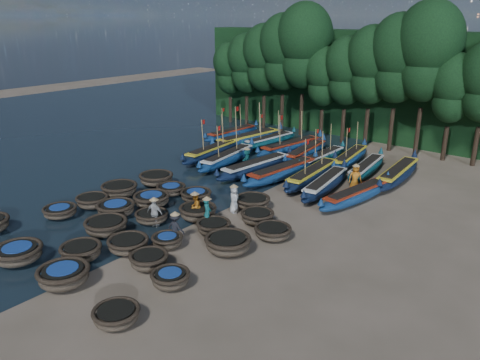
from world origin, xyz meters
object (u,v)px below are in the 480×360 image
Objects in this scene: coracle_15 at (119,189)px; long_boat_3 at (228,158)px; coracle_11 at (116,208)px; coracle_20 at (156,178)px; long_boat_4 at (256,167)px; long_boat_2 at (213,151)px; long_boat_11 at (270,140)px; coracle_22 at (196,195)px; fisherman_1 at (207,211)px; coracle_14 at (228,243)px; coracle_4 at (116,315)px; coracle_16 at (152,199)px; coracle_3 at (64,275)px; coracle_17 at (198,212)px; long_boat_7 at (325,184)px; fisherman_6 at (355,177)px; long_boat_8 at (356,195)px; coracle_1 at (18,253)px; coracle_24 at (257,216)px; coracle_6 at (106,226)px; fisherman_2 at (195,206)px; long_boat_13 at (306,152)px; coracle_2 at (81,251)px; long_boat_15 at (350,158)px; coracle_7 at (128,244)px; long_boat_5 at (282,172)px; coracle_5 at (60,211)px; long_boat_16 at (367,168)px; coracle_12 at (152,216)px; coracle_19 at (273,231)px; coracle_21 at (171,189)px; coracle_13 at (167,240)px; long_boat_6 at (313,175)px; long_boat_14 at (322,158)px; long_boat_9 at (232,133)px; long_boat_10 at (248,139)px; fisherman_4 at (155,212)px; long_boat_17 at (398,173)px; coracle_10 at (92,201)px; long_boat_12 at (291,147)px; coracle_9 at (170,278)px.

coracle_15 is 0.31× the size of long_boat_3.
coracle_11 is 0.28× the size of long_boat_3.
coracle_20 is 0.33× the size of long_boat_4.
long_boat_2 is 1.13× the size of long_boat_11.
coracle_22 is 4.12m from fisherman_1.
coracle_4 is at bearing -86.35° from coracle_14.
coracle_3 is at bearing -64.56° from coracle_16.
coracle_17 is (-3.95, 1.89, -0.00)m from coracle_14.
long_boat_7 is 2.07m from fisherman_6.
long_boat_8 is (5.54, 17.15, 0.01)m from coracle_3.
coracle_24 is at bearing 60.55° from coracle_1.
coracle_6 reaches higher than coracle_11.
fisherman_2 is at bearing 60.25° from coracle_6.
coracle_24 is at bearing -76.83° from long_boat_13.
long_boat_15 is at bearing 82.79° from coracle_2.
coracle_4 is 10.92m from coracle_24.
coracle_7 is 0.29× the size of long_boat_5.
coracle_2 is at bearing -21.11° from coracle_5.
coracle_5 is 21.62m from long_boat_16.
coracle_12 is 0.87× the size of coracle_19.
coracle_17 is at bearing -113.04° from long_boat_16.
coracle_15 is at bearing -176.82° from coracle_16.
long_boat_15 is (8.48, 16.10, 0.05)m from coracle_15.
coracle_7 is at bearing -102.91° from long_boat_15.
coracle_21 is at bearing -87.08° from long_boat_3.
long_boat_5 is at bearing 96.76° from coracle_13.
long_boat_16 reaches higher than coracle_15.
coracle_20 is 11.08m from long_boat_6.
long_boat_3 reaches higher than fisherman_1.
long_boat_15 is at bearing 36.12° from long_boat_14.
long_boat_9 is 20.21m from fisherman_1.
long_boat_10 is (-7.95, 14.77, 0.13)m from coracle_17.
long_boat_16 is at bearing -121.23° from fisherman_4.
coracle_4 is 0.25× the size of long_boat_4.
long_boat_3 is at bearing 102.01° from coracle_16.
coracle_10 is at bearing -131.33° from long_boat_17.
long_boat_17 is (10.59, 12.22, 0.18)m from coracle_21.
coracle_14 reaches higher than coracle_13.
fisherman_4 is at bearing 86.77° from fisherman_1.
coracle_16 is 0.28× the size of long_boat_12.
coracle_9 is at bearing 23.86° from coracle_1.
long_boat_7 reaches higher than coracle_5.
coracle_4 is 17.42m from long_boat_8.
long_boat_2 is at bearing 95.01° from coracle_5.
coracle_5 is 19.00m from fisherman_6.
long_boat_10 reaches higher than fisherman_2.
coracle_15 is 9.83m from long_boat_3.
long_boat_15 is (9.78, 0.77, -0.09)m from long_boat_10.
long_boat_6 is (7.45, 0.65, 0.01)m from long_boat_3.
coracle_20 is 13.67m from long_boat_8.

